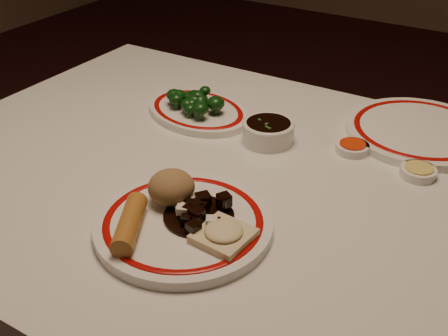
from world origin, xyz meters
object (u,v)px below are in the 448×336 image
rice_mound (171,187)px  stirfry_heap (199,211)px  main_plate (183,225)px  fried_wonton (224,234)px  spring_roll (130,224)px  soy_bowl (268,132)px  broccoli_plate (198,111)px  broccoli_pile (194,101)px  dining_table (224,214)px

rice_mound → stirfry_heap: 0.07m
main_plate → rice_mound: bearing=143.6°
fried_wonton → rice_mound: bearing=162.1°
main_plate → spring_roll: 0.09m
soy_bowl → broccoli_plate: bearing=172.1°
broccoli_pile → broccoli_plate: bearing=71.2°
spring_roll → soy_bowl: (0.03, 0.39, -0.01)m
spring_roll → stirfry_heap: 0.11m
main_plate → spring_roll: (-0.05, -0.07, 0.02)m
main_plate → broccoli_pile: bearing=121.6°
stirfry_heap → broccoli_plate: (-0.22, 0.33, -0.02)m
fried_wonton → broccoli_plate: 0.45m
spring_roll → broccoli_pile: bearing=83.3°
fried_wonton → broccoli_pile: 0.45m
dining_table → broccoli_pile: (-0.17, 0.16, 0.13)m
dining_table → soy_bowl: size_ratio=11.90×
spring_roll → broccoli_pile: size_ratio=0.88×
main_plate → soy_bowl: bearing=93.8°
spring_roll → fried_wonton: spring_roll is taller
dining_table → broccoli_plate: broccoli_plate is taller
main_plate → broccoli_plate: main_plate is taller
stirfry_heap → broccoli_pile: 0.39m
dining_table → spring_roll: (-0.02, -0.24, 0.13)m
fried_wonton → soy_bowl: (-0.10, 0.33, -0.01)m
broccoli_pile → stirfry_heap: bearing=-54.8°
fried_wonton → soy_bowl: 0.34m
spring_roll → broccoli_pile: (-0.16, 0.40, 0.00)m
main_plate → fried_wonton: (0.08, -0.01, 0.02)m
stirfry_heap → broccoli_pile: bearing=125.2°
rice_mound → spring_roll: (-0.00, -0.10, -0.01)m
main_plate → soy_bowl: (-0.02, 0.32, 0.01)m
stirfry_heap → broccoli_plate: stirfry_heap is taller
spring_roll → main_plate: bearing=24.3°
rice_mound → broccoli_plate: size_ratio=0.27×
fried_wonton → broccoli_pile: broccoli_pile is taller
dining_table → main_plate: (0.03, -0.18, 0.10)m
rice_mound → fried_wonton: size_ratio=0.91×
dining_table → spring_roll: spring_roll is taller
spring_roll → dining_table: bearing=58.1°
rice_mound → stirfry_heap: size_ratio=0.68×
fried_wonton → broccoli_pile: size_ratio=0.61×
dining_table → fried_wonton: 0.24m
broccoli_pile → soy_bowl: size_ratio=1.36×
dining_table → broccoli_plate: size_ratio=4.23×
rice_mound → soy_bowl: rice_mound is taller
main_plate → stirfry_heap: 0.03m
stirfry_heap → broccoli_pile: size_ratio=0.81×
main_plate → soy_bowl: soy_bowl is taller
rice_mound → spring_roll: bearing=-92.8°
broccoli_pile → soy_bowl: 0.19m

